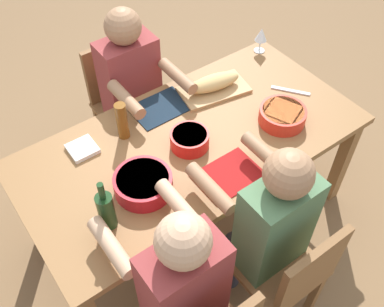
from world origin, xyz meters
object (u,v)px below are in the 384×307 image
(diner_near_center, at_px, (268,222))
(beer_bottle, at_px, (122,121))
(diner_far_center, at_px, (134,87))
(cutting_board, at_px, (214,90))
(wine_glass, at_px, (261,36))
(chair_far_center, at_px, (123,97))
(chair_near_center, at_px, (289,273))
(bread_loaf, at_px, (214,82))
(diner_near_left, at_px, (179,283))
(serving_bowl_fruit, at_px, (282,115))
(wine_bottle, at_px, (106,210))
(dining_table, at_px, (192,150))
(serving_bowl_greens, at_px, (190,139))
(napkin_stack, at_px, (83,149))
(serving_bowl_pasta, at_px, (143,183))

(diner_near_center, distance_m, beer_bottle, 0.89)
(diner_far_center, distance_m, cutting_board, 0.49)
(beer_bottle, bearing_deg, wine_glass, 7.72)
(wine_glass, bearing_deg, beer_bottle, -172.28)
(chair_far_center, relative_size, chair_near_center, 1.00)
(bread_loaf, bearing_deg, diner_near_left, -134.96)
(diner_far_center, bearing_deg, serving_bowl_fruit, -58.38)
(beer_bottle, bearing_deg, serving_bowl_fruit, -28.65)
(diner_far_center, relative_size, beer_bottle, 5.45)
(wine_bottle, bearing_deg, cutting_board, 25.27)
(dining_table, bearing_deg, wine_bottle, -161.55)
(diner_near_left, relative_size, serving_bowl_greens, 5.90)
(diner_near_left, height_order, bread_loaf, diner_near_left)
(chair_near_center, bearing_deg, wine_bottle, 136.28)
(serving_bowl_fruit, distance_m, wine_bottle, 1.09)
(chair_near_center, xyz_separation_m, napkin_stack, (-0.50, 1.06, 0.27))
(dining_table, bearing_deg, wine_glass, 25.10)
(bread_loaf, bearing_deg, wine_bottle, -154.73)
(serving_bowl_pasta, distance_m, wine_bottle, 0.25)
(diner_far_center, relative_size, serving_bowl_fruit, 4.69)
(dining_table, bearing_deg, serving_bowl_pasta, -161.15)
(serving_bowl_pasta, xyz_separation_m, wine_bottle, (-0.23, -0.07, 0.06))
(diner_far_center, distance_m, serving_bowl_fruit, 0.92)
(diner_far_center, relative_size, bread_loaf, 3.75)
(serving_bowl_fruit, bearing_deg, dining_table, 159.76)
(diner_near_center, distance_m, bread_loaf, 0.92)
(serving_bowl_pasta, relative_size, wine_glass, 1.70)
(bread_loaf, bearing_deg, serving_bowl_pasta, -152.51)
(serving_bowl_pasta, height_order, wine_glass, wine_glass)
(chair_far_center, relative_size, beer_bottle, 3.86)
(cutting_board, bearing_deg, wine_glass, 16.26)
(chair_far_center, height_order, wine_glass, wine_glass)
(diner_near_center, xyz_separation_m, serving_bowl_fruit, (0.48, 0.43, 0.09))
(bread_loaf, distance_m, wine_glass, 0.51)
(serving_bowl_pasta, height_order, cutting_board, serving_bowl_pasta)
(serving_bowl_greens, bearing_deg, napkin_stack, 147.55)
(serving_bowl_greens, relative_size, beer_bottle, 0.92)
(napkin_stack, bearing_deg, diner_near_left, -90.40)
(beer_bottle, xyz_separation_m, napkin_stack, (-0.23, 0.04, -0.10))
(diner_near_center, height_order, serving_bowl_fruit, diner_near_center)
(wine_bottle, bearing_deg, serving_bowl_fruit, 1.39)
(serving_bowl_fruit, bearing_deg, chair_far_center, 116.49)
(cutting_board, bearing_deg, napkin_stack, 177.95)
(diner_near_center, height_order, serving_bowl_greens, diner_near_center)
(beer_bottle, height_order, napkin_stack, beer_bottle)
(serving_bowl_fruit, xyz_separation_m, beer_bottle, (-0.75, 0.41, 0.06))
(serving_bowl_fruit, relative_size, bread_loaf, 0.80)
(serving_bowl_pasta, bearing_deg, wine_bottle, -162.24)
(serving_bowl_greens, xyz_separation_m, wine_bottle, (-0.58, -0.18, 0.06))
(napkin_stack, bearing_deg, dining_table, -28.50)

